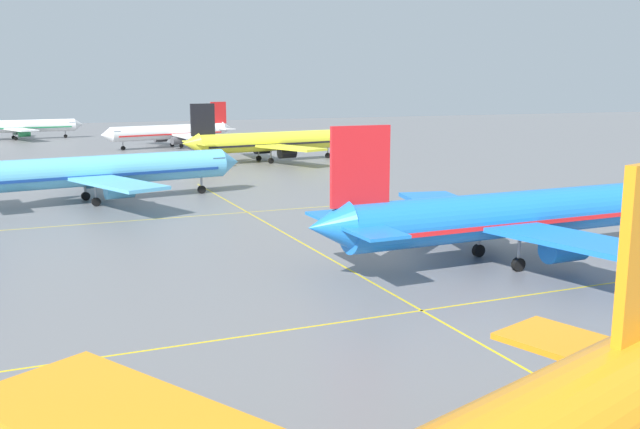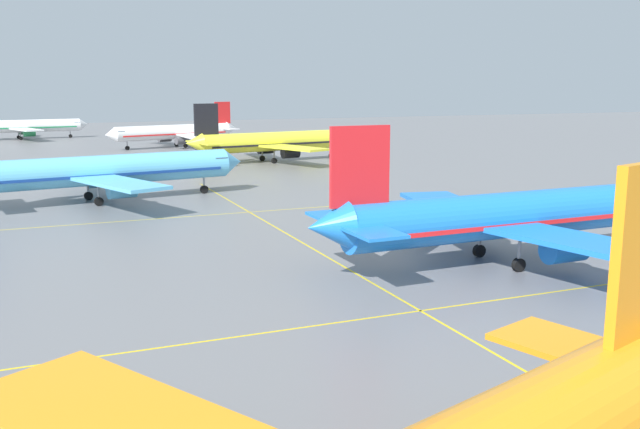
{
  "view_description": "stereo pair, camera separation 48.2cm",
  "coord_description": "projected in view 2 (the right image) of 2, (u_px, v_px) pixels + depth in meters",
  "views": [
    {
      "loc": [
        -24.65,
        -0.72,
        15.55
      ],
      "look_at": [
        -2.08,
        52.44,
        4.69
      ],
      "focal_mm": 38.93,
      "sensor_mm": 36.0,
      "label": 1
    },
    {
      "loc": [
        -24.2,
        -0.9,
        15.55
      ],
      "look_at": [
        -2.08,
        52.44,
        4.69
      ],
      "focal_mm": 38.93,
      "sensor_mm": 36.0,
      "label": 2
    }
  ],
  "objects": [
    {
      "name": "airliner_far_left_stand",
      "position": [
        274.0,
        142.0,
        140.65
      ],
      "size": [
        38.44,
        32.8,
        11.97
      ],
      "color": "yellow",
      "rests_on": "ground"
    },
    {
      "name": "taxiway_markings",
      "position": [
        420.0,
        311.0,
        48.34
      ],
      "size": [
        120.22,
        135.77,
        0.01
      ],
      "color": "yellow",
      "rests_on": "ground"
    },
    {
      "name": "airliner_third_row",
      "position": [
        104.0,
        171.0,
        92.34
      ],
      "size": [
        39.77,
        33.93,
        12.38
      ],
      "color": "#5BB7E5",
      "rests_on": "ground"
    },
    {
      "name": "airliner_far_right_stand",
      "position": [
        175.0,
        132.0,
        173.26
      ],
      "size": [
        35.2,
        29.99,
        11.1
      ],
      "color": "white",
      "rests_on": "ground"
    },
    {
      "name": "airliner_second_row",
      "position": [
        514.0,
        215.0,
        60.78
      ],
      "size": [
        39.89,
        34.5,
        12.43
      ],
      "color": "blue",
      "rests_on": "ground"
    },
    {
      "name": "airliner_distant_taxiway",
      "position": [
        24.0,
        126.0,
        198.43
      ],
      "size": [
        35.29,
        30.2,
        10.97
      ],
      "color": "white",
      "rests_on": "ground"
    }
  ]
}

